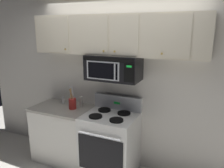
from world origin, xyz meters
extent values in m
cube|color=silver|center=(0.00, 0.79, 1.35)|extent=(5.20, 0.10, 2.70)
cube|color=white|center=(0.00, 0.42, 0.45)|extent=(0.76, 0.64, 0.90)
cube|color=black|center=(0.00, 0.09, 0.44)|extent=(0.67, 0.01, 0.52)
cylinder|color=#B7BABF|center=(0.00, 0.06, 0.74)|extent=(0.61, 0.03, 0.03)
cube|color=#B7BABF|center=(0.00, 0.70, 1.01)|extent=(0.76, 0.07, 0.22)
cube|color=#19D83F|center=(0.00, 0.67, 1.01)|extent=(0.10, 0.00, 0.04)
cylinder|color=black|center=(-0.16, 0.28, 0.91)|extent=(0.19, 0.19, 0.02)
cylinder|color=black|center=(0.16, 0.28, 0.91)|extent=(0.19, 0.19, 0.02)
cylinder|color=black|center=(-0.16, 0.56, 0.91)|extent=(0.19, 0.19, 0.02)
cylinder|color=black|center=(0.16, 0.56, 0.91)|extent=(0.19, 0.19, 0.02)
cube|color=black|center=(0.00, 0.54, 1.57)|extent=(0.76, 0.39, 0.35)
cube|color=black|center=(0.00, 0.35, 1.72)|extent=(0.73, 0.01, 0.06)
cube|color=#B7BABF|center=(-0.07, 0.35, 1.56)|extent=(0.49, 0.01, 0.25)
cube|color=black|center=(-0.08, 0.34, 1.56)|extent=(0.44, 0.01, 0.22)
cube|color=black|center=(0.30, 0.35, 1.56)|extent=(0.14, 0.01, 0.25)
cube|color=#19D83F|center=(0.30, 0.34, 1.65)|extent=(0.07, 0.00, 0.03)
cylinder|color=#B7BABF|center=(0.11, 0.32, 1.56)|extent=(0.02, 0.02, 0.23)
cube|color=beige|center=(0.00, 0.57, 2.02)|extent=(2.50, 0.33, 0.55)
cube|color=beige|center=(-0.83, 0.40, 2.02)|extent=(0.38, 0.01, 0.51)
sphere|color=tan|center=(-0.70, 0.39, 1.82)|extent=(0.03, 0.03, 0.03)
cube|color=beige|center=(-0.21, 0.40, 2.02)|extent=(0.38, 0.01, 0.51)
sphere|color=tan|center=(-0.08, 0.39, 1.82)|extent=(0.03, 0.03, 0.03)
cube|color=beige|center=(0.21, 0.40, 2.02)|extent=(0.38, 0.01, 0.51)
sphere|color=tan|center=(0.08, 0.39, 1.82)|extent=(0.03, 0.03, 0.03)
cube|color=beige|center=(0.83, 0.40, 2.02)|extent=(0.38, 0.01, 0.51)
sphere|color=tan|center=(0.70, 0.39, 1.82)|extent=(0.03, 0.03, 0.03)
cube|color=white|center=(-0.84, 0.43, 0.43)|extent=(0.90, 0.62, 0.86)
cube|color=#9E998E|center=(-0.84, 0.43, 0.88)|extent=(0.93, 0.65, 0.03)
cylinder|color=red|center=(-0.65, 0.43, 0.98)|extent=(0.11, 0.11, 0.16)
cylinder|color=tan|center=(-0.67, 0.43, 1.11)|extent=(0.02, 0.07, 0.24)
cylinder|color=olive|center=(-0.65, 0.43, 1.11)|extent=(0.07, 0.05, 0.24)
cylinder|color=silver|center=(-0.67, 0.45, 1.13)|extent=(0.07, 0.03, 0.28)
cylinder|color=#BCBCC1|center=(-0.63, 0.44, 1.13)|extent=(0.02, 0.06, 0.28)
cylinder|color=white|center=(-0.94, 0.59, 0.95)|extent=(0.05, 0.05, 0.09)
cylinder|color=#B7BABF|center=(-0.94, 0.59, 1.00)|extent=(0.04, 0.04, 0.02)
cylinder|color=#B7B2A8|center=(-0.57, 0.56, 0.98)|extent=(0.05, 0.05, 0.17)
camera|label=1|loc=(1.26, -2.30, 2.12)|focal=35.87mm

